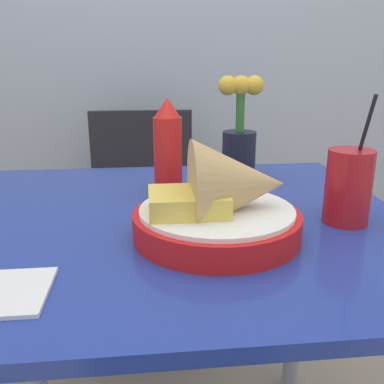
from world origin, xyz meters
TOP-DOWN VIEW (x-y plane):
  - wall_window at (0.00, 1.14)m, footprint 7.00×0.06m
  - dining_table at (0.00, 0.00)m, footprint 0.94×0.83m
  - chair_far_window at (-0.07, 0.79)m, footprint 0.40×0.40m
  - food_basket at (0.08, -0.11)m, footprint 0.30×0.30m
  - ketchup_bottle at (0.00, 0.15)m, footprint 0.07×0.07m
  - drink_cup at (0.33, -0.07)m, footprint 0.09×0.09m
  - flower_vase at (0.20, 0.29)m, footprint 0.12×0.09m

SIDE VIEW (x-z plane):
  - chair_far_window at x=-0.07m, z-range 0.09..0.97m
  - dining_table at x=0.00m, z-range 0.26..1.04m
  - food_basket at x=0.08m, z-range 0.74..0.92m
  - drink_cup at x=0.33m, z-range 0.72..0.96m
  - ketchup_bottle at x=0.00m, z-range 0.77..0.99m
  - flower_vase at x=0.20m, z-range 0.75..1.01m
  - wall_window at x=0.00m, z-range 0.00..2.60m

